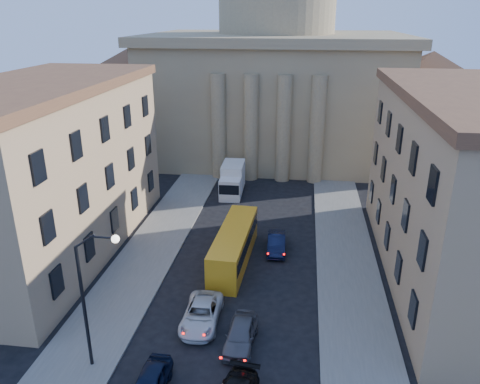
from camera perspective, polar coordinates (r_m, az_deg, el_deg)
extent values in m
cube|color=#615F59|center=(38.84, -12.81, -9.95)|extent=(5.00, 60.00, 0.15)
cube|color=#615F59|center=(36.91, 13.39, -11.78)|extent=(5.00, 60.00, 0.15)
cube|color=#877353|center=(70.08, 4.25, 11.36)|extent=(34.00, 26.00, 16.00)
cube|color=#877353|center=(69.17, 4.44, 18.23)|extent=(35.50, 27.50, 1.20)
cylinder|color=#877353|center=(69.09, 4.53, 21.21)|extent=(16.00, 16.00, 8.00)
cube|color=#877353|center=(72.97, -12.83, 9.29)|extent=(13.00, 13.00, 11.00)
cone|color=brown|center=(71.89, -13.32, 15.14)|extent=(26.02, 26.02, 4.00)
cube|color=#877353|center=(70.46, 21.54, 7.94)|extent=(13.00, 13.00, 11.00)
cone|color=brown|center=(69.34, 22.38, 13.96)|extent=(26.02, 26.02, 4.00)
cylinder|color=#877353|center=(58.22, -2.63, 7.89)|extent=(1.80, 1.80, 13.00)
cylinder|color=#877353|center=(57.65, 1.32, 7.77)|extent=(1.80, 1.80, 13.00)
cylinder|color=#877353|center=(57.35, 5.33, 7.62)|extent=(1.80, 1.80, 13.00)
cylinder|color=#877353|center=(57.33, 9.36, 7.43)|extent=(1.80, 1.80, 13.00)
cube|color=tan|center=(42.86, -22.45, 2.13)|extent=(11.00, 26.00, 14.00)
cube|color=brown|center=(41.28, -23.87, 11.74)|extent=(11.60, 26.60, 0.80)
cube|color=tan|center=(39.32, 26.15, -0.09)|extent=(11.00, 26.00, 14.00)
cylinder|color=black|center=(28.73, -18.44, -13.39)|extent=(0.20, 0.20, 8.00)
cylinder|color=black|center=(26.36, -18.44, -5.71)|extent=(1.30, 0.12, 0.96)
cylinder|color=black|center=(25.82, -16.51, -5.31)|extent=(1.30, 0.12, 0.12)
sphere|color=white|center=(25.56, -14.95, -5.56)|extent=(0.44, 0.44, 0.44)
imported|color=black|center=(28.17, -10.92, -21.90)|extent=(1.78, 4.24, 1.43)
imported|color=silver|center=(32.69, -4.72, -14.61)|extent=(2.48, 5.21, 1.44)
imported|color=#4D4D52|center=(30.81, 0.09, -16.96)|extent=(1.99, 4.57, 1.53)
imported|color=black|center=(41.56, 4.47, -6.24)|extent=(1.72, 4.45, 1.45)
cube|color=orange|center=(39.36, -0.73, -6.59)|extent=(2.84, 10.59, 2.96)
cube|color=black|center=(39.14, -0.74, -5.97)|extent=(2.87, 10.02, 1.05)
cylinder|color=black|center=(36.80, -3.36, -10.55)|extent=(0.33, 0.97, 0.95)
cylinder|color=black|center=(36.45, -0.39, -10.85)|extent=(0.33, 0.97, 0.95)
cylinder|color=black|center=(43.32, -1.01, -5.35)|extent=(0.33, 0.97, 0.95)
cylinder|color=black|center=(43.02, 1.50, -5.55)|extent=(0.33, 0.97, 0.95)
cube|color=silver|center=(52.52, -1.19, 0.40)|extent=(2.40, 2.50, 2.43)
cube|color=black|center=(51.33, -1.35, 0.26)|extent=(2.23, 0.19, 1.11)
cube|color=silver|center=(54.88, -0.84, 1.94)|extent=(2.56, 4.32, 3.14)
cylinder|color=black|center=(52.55, -2.33, -0.49)|extent=(0.31, 0.92, 0.91)
cylinder|color=black|center=(52.30, -0.14, -0.58)|extent=(0.31, 0.92, 0.91)
cylinder|color=black|center=(56.29, -1.74, 1.01)|extent=(0.31, 0.92, 0.91)
cylinder|color=black|center=(56.07, 0.30, 0.94)|extent=(0.31, 0.92, 0.91)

